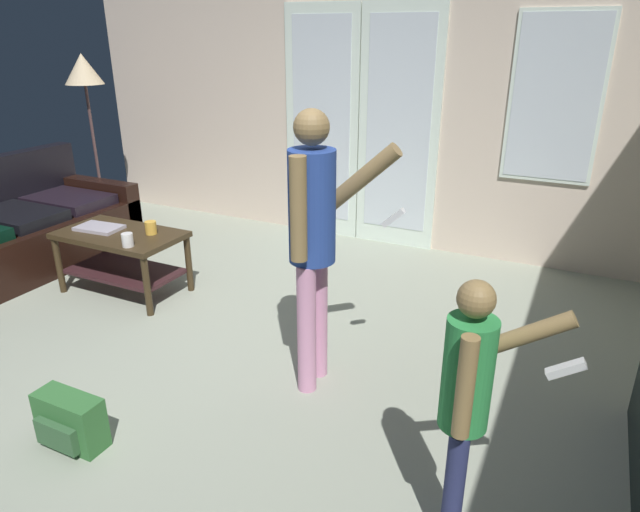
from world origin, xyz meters
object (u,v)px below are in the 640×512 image
object	(u,v)px
cup_near_edge	(127,240)
cup_by_laptop	(151,228)
person_child	(468,396)
person_adult	(314,230)
floor_lamp	(84,76)
leather_couch	(14,234)
backpack	(70,421)
coffee_table	(122,249)
laptop_closed	(99,228)

from	to	relation	value
cup_near_edge	cup_by_laptop	bearing A→B (deg)	97.34
person_child	cup_by_laptop	world-z (taller)	person_child
cup_near_edge	person_child	bearing A→B (deg)	-20.70
person_adult	floor_lamp	size ratio (longest dim) A/B	0.91
leather_couch	person_child	world-z (taller)	person_child
person_child	cup_near_edge	world-z (taller)	person_child
person_adult	backpack	bearing A→B (deg)	-129.82
leather_couch	backpack	bearing A→B (deg)	-32.39
leather_couch	person_adult	size ratio (longest dim) A/B	1.24
person_child	cup_near_edge	size ratio (longest dim) A/B	11.73
person_child	floor_lamp	bearing A→B (deg)	150.94
backpack	cup_by_laptop	distance (m)	1.79
cup_by_laptop	person_child	bearing A→B (deg)	-25.58
coffee_table	laptop_closed	xyz separation A→B (m)	(-0.19, -0.01, 0.15)
leather_couch	coffee_table	bearing A→B (deg)	0.95
person_adult	backpack	size ratio (longest dim) A/B	4.36
leather_couch	backpack	size ratio (longest dim) A/B	5.41
leather_couch	laptop_closed	distance (m)	1.05
person_adult	floor_lamp	xyz separation A→B (m)	(-3.46, 1.74, 0.56)
cup_near_edge	cup_by_laptop	distance (m)	0.28
leather_couch	person_adult	bearing A→B (deg)	-7.82
floor_lamp	laptop_closed	size ratio (longest dim) A/B	4.99
coffee_table	person_child	world-z (taller)	person_child
cup_near_edge	coffee_table	bearing A→B (deg)	144.71
leather_couch	cup_near_edge	xyz separation A→B (m)	(1.50, -0.18, 0.24)
person_child	backpack	size ratio (longest dim) A/B	3.18
leather_couch	cup_by_laptop	distance (m)	1.49
leather_couch	person_adult	distance (m)	3.21
backpack	cup_near_edge	xyz separation A→B (m)	(-0.77, 1.27, 0.41)
leather_couch	cup_near_edge	world-z (taller)	leather_couch
person_child	cup_by_laptop	xyz separation A→B (m)	(-2.64, 1.26, -0.15)
coffee_table	person_child	bearing A→B (deg)	-22.27
backpack	cup_near_edge	size ratio (longest dim) A/B	3.69
laptop_closed	cup_near_edge	bearing A→B (deg)	-26.29
coffee_table	cup_near_edge	world-z (taller)	cup_near_edge
leather_couch	cup_near_edge	bearing A→B (deg)	-6.68
laptop_closed	backpack	bearing A→B (deg)	-54.42
person_child	floor_lamp	world-z (taller)	floor_lamp
leather_couch	coffee_table	xyz separation A→B (m)	(1.22, 0.02, 0.06)
person_child	laptop_closed	size ratio (longest dim) A/B	3.32
backpack	laptop_closed	bearing A→B (deg)	130.59
person_adult	cup_by_laptop	distance (m)	1.78
laptop_closed	person_adult	bearing A→B (deg)	-16.82
leather_couch	backpack	xyz separation A→B (m)	(2.27, -1.44, -0.16)
coffee_table	cup_near_edge	size ratio (longest dim) A/B	9.85
leather_couch	person_adult	world-z (taller)	person_adult
cup_near_edge	laptop_closed	bearing A→B (deg)	158.72
cup_near_edge	cup_by_laptop	xyz separation A→B (m)	(-0.04, 0.28, 0.00)
person_adult	person_child	xyz separation A→B (m)	(0.99, -0.73, -0.25)
cup_by_laptop	cup_near_edge	bearing A→B (deg)	-82.66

